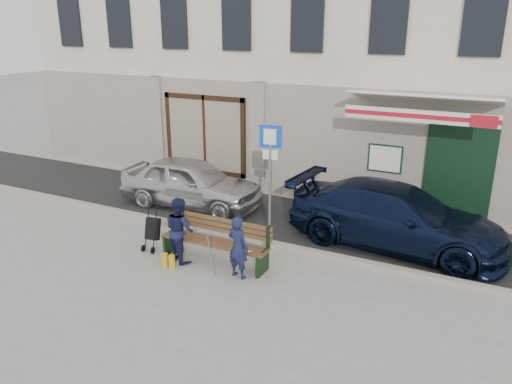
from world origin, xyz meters
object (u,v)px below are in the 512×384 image
Objects in this scene: car_navy at (396,217)px; stroller at (153,230)px; parking_sign at (270,165)px; bench at (213,241)px; man at (238,247)px; woman at (180,230)px; car_silver at (191,182)px.

car_navy reaches higher than stroller.
car_navy is 1.79× the size of parking_sign.
car_navy reaches higher than bench.
parking_sign is at bearing -73.34° from man.
parking_sign is at bearing 116.15° from car_navy.
woman is at bearing 6.56° from man.
man is at bearing -136.64° from car_silver.
car_navy is 3.76m from man.
car_navy is 4.62× the size of stroller.
car_silver is 3.08× the size of man.
parking_sign is 1.13× the size of bench.
car_navy is at bearing 20.35° from stroller.
car_navy is 2.01× the size of bench.
bench is at bearing 132.98° from car_navy.
car_navy reaches higher than man.
bench is (2.32, -2.65, -0.21)m from car_silver.
parking_sign is 2.58× the size of stroller.
car_silver is 2.86m from stroller.
woman is (1.67, -2.90, 0.02)m from car_silver.
car_silver is 0.82× the size of car_navy.
parking_sign reaches higher than car_navy.
woman is at bearing -134.76° from parking_sign.
car_navy is at bearing 37.80° from bench.
stroller is (-0.85, 0.16, -0.23)m from woman.
stroller is at bearing -152.11° from parking_sign.
stroller is at bearing -176.89° from bench.
car_silver is 3.34m from parking_sign.
stroller reaches higher than bench.
woman is (-0.65, -0.24, 0.24)m from bench.
stroller is at bearing 123.85° from car_navy.
parking_sign is (2.92, -1.15, 1.14)m from car_silver.
bench is at bearing -141.53° from car_silver.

